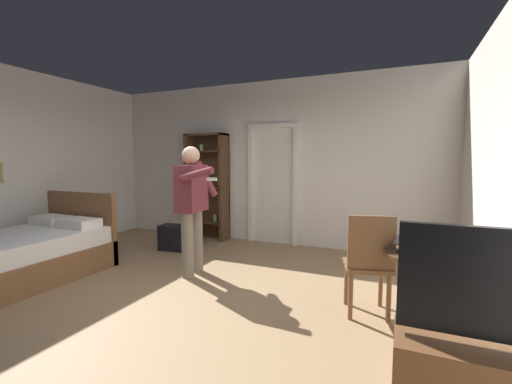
{
  "coord_description": "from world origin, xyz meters",
  "views": [
    {
      "loc": [
        2.26,
        -2.89,
        1.49
      ],
      "look_at": [
        0.75,
        0.56,
        1.13
      ],
      "focal_mm": 23.32,
      "sensor_mm": 36.0,
      "label": 1
    }
  ],
  "objects_px": {
    "bed": "(20,256)",
    "suitcase_dark": "(178,238)",
    "wooden_chair": "(369,261)",
    "side_table": "(422,279)",
    "laptop": "(419,248)",
    "person_blue_shirt": "(192,202)",
    "tv_flatscreen": "(498,384)",
    "bookshelf": "(208,183)",
    "bottle_on_table": "(444,244)"
  },
  "relations": [
    {
      "from": "bed",
      "to": "suitcase_dark",
      "type": "relative_size",
      "value": 3.42
    },
    {
      "from": "wooden_chair",
      "to": "side_table",
      "type": "bearing_deg",
      "value": -15.61
    },
    {
      "from": "laptop",
      "to": "person_blue_shirt",
      "type": "height_order",
      "value": "person_blue_shirt"
    },
    {
      "from": "bed",
      "to": "side_table",
      "type": "height_order",
      "value": "bed"
    },
    {
      "from": "suitcase_dark",
      "to": "tv_flatscreen",
      "type": "bearing_deg",
      "value": -39.46
    },
    {
      "from": "laptop",
      "to": "tv_flatscreen",
      "type": "bearing_deg",
      "value": -72.84
    },
    {
      "from": "person_blue_shirt",
      "to": "tv_flatscreen",
      "type": "bearing_deg",
      "value": -28.3
    },
    {
      "from": "bed",
      "to": "suitcase_dark",
      "type": "xyz_separation_m",
      "value": [
        0.96,
        1.9,
        -0.1
      ]
    },
    {
      "from": "tv_flatscreen",
      "to": "bed",
      "type": "bearing_deg",
      "value": 173.33
    },
    {
      "from": "bookshelf",
      "to": "side_table",
      "type": "bearing_deg",
      "value": -32.59
    },
    {
      "from": "bookshelf",
      "to": "side_table",
      "type": "relative_size",
      "value": 2.83
    },
    {
      "from": "bed",
      "to": "tv_flatscreen",
      "type": "xyz_separation_m",
      "value": [
        4.82,
        -0.56,
        0.04
      ]
    },
    {
      "from": "bed",
      "to": "laptop",
      "type": "xyz_separation_m",
      "value": [
        4.48,
        0.54,
        0.45
      ]
    },
    {
      "from": "bed",
      "to": "person_blue_shirt",
      "type": "xyz_separation_m",
      "value": [
        1.87,
        1.02,
        0.66
      ]
    },
    {
      "from": "side_table",
      "to": "person_blue_shirt",
      "type": "distance_m",
      "value": 2.73
    },
    {
      "from": "person_blue_shirt",
      "to": "laptop",
      "type": "bearing_deg",
      "value": -10.55
    },
    {
      "from": "bookshelf",
      "to": "suitcase_dark",
      "type": "distance_m",
      "value": 1.27
    },
    {
      "from": "bottle_on_table",
      "to": "wooden_chair",
      "type": "relative_size",
      "value": 0.28
    },
    {
      "from": "bed",
      "to": "bookshelf",
      "type": "bearing_deg",
      "value": 71.28
    },
    {
      "from": "laptop",
      "to": "bottle_on_table",
      "type": "relative_size",
      "value": 1.46
    },
    {
      "from": "tv_flatscreen",
      "to": "suitcase_dark",
      "type": "height_order",
      "value": "tv_flatscreen"
    },
    {
      "from": "wooden_chair",
      "to": "suitcase_dark",
      "type": "distance_m",
      "value": 3.35
    },
    {
      "from": "bottle_on_table",
      "to": "wooden_chair",
      "type": "distance_m",
      "value": 0.68
    },
    {
      "from": "laptop",
      "to": "suitcase_dark",
      "type": "relative_size",
      "value": 0.68
    },
    {
      "from": "bed",
      "to": "person_blue_shirt",
      "type": "bearing_deg",
      "value": 28.66
    },
    {
      "from": "tv_flatscreen",
      "to": "laptop",
      "type": "xyz_separation_m",
      "value": [
        -0.34,
        1.1,
        0.41
      ]
    },
    {
      "from": "bed",
      "to": "person_blue_shirt",
      "type": "height_order",
      "value": "person_blue_shirt"
    },
    {
      "from": "tv_flatscreen",
      "to": "bookshelf",
      "type": "bearing_deg",
      "value": 138.45
    },
    {
      "from": "tv_flatscreen",
      "to": "bottle_on_table",
      "type": "distance_m",
      "value": 1.17
    },
    {
      "from": "bed",
      "to": "bottle_on_table",
      "type": "distance_m",
      "value": 4.71
    },
    {
      "from": "wooden_chair",
      "to": "bottle_on_table",
      "type": "bearing_deg",
      "value": -19.22
    },
    {
      "from": "tv_flatscreen",
      "to": "person_blue_shirt",
      "type": "xyz_separation_m",
      "value": [
        -2.95,
        1.59,
        0.61
      ]
    },
    {
      "from": "tv_flatscreen",
      "to": "wooden_chair",
      "type": "distance_m",
      "value": 1.49
    },
    {
      "from": "laptop",
      "to": "suitcase_dark",
      "type": "xyz_separation_m",
      "value": [
        -3.52,
        1.36,
        -0.54
      ]
    },
    {
      "from": "bed",
      "to": "suitcase_dark",
      "type": "bearing_deg",
      "value": 63.27
    },
    {
      "from": "tv_flatscreen",
      "to": "laptop",
      "type": "bearing_deg",
      "value": 107.16
    },
    {
      "from": "bottle_on_table",
      "to": "suitcase_dark",
      "type": "relative_size",
      "value": 0.47
    },
    {
      "from": "tv_flatscreen",
      "to": "bottle_on_table",
      "type": "bearing_deg",
      "value": 98.52
    },
    {
      "from": "laptop",
      "to": "wooden_chair",
      "type": "relative_size",
      "value": 0.4
    },
    {
      "from": "laptop",
      "to": "wooden_chair",
      "type": "distance_m",
      "value": 0.49
    },
    {
      "from": "bed",
      "to": "wooden_chair",
      "type": "bearing_deg",
      "value": 9.83
    },
    {
      "from": "side_table",
      "to": "laptop",
      "type": "xyz_separation_m",
      "value": [
        -0.04,
        -0.04,
        0.28
      ]
    },
    {
      "from": "wooden_chair",
      "to": "person_blue_shirt",
      "type": "xyz_separation_m",
      "value": [
        -2.2,
        0.32,
        0.42
      ]
    },
    {
      "from": "tv_flatscreen",
      "to": "person_blue_shirt",
      "type": "relative_size",
      "value": 0.7
    },
    {
      "from": "wooden_chair",
      "to": "bookshelf",
      "type": "bearing_deg",
      "value": 145.34
    },
    {
      "from": "bookshelf",
      "to": "person_blue_shirt",
      "type": "height_order",
      "value": "bookshelf"
    },
    {
      "from": "bookshelf",
      "to": "wooden_chair",
      "type": "xyz_separation_m",
      "value": [
        3.1,
        -2.14,
        -0.52
      ]
    },
    {
      "from": "bottle_on_table",
      "to": "tv_flatscreen",
      "type": "bearing_deg",
      "value": -81.48
    },
    {
      "from": "tv_flatscreen",
      "to": "side_table",
      "type": "bearing_deg",
      "value": 104.67
    },
    {
      "from": "tv_flatscreen",
      "to": "side_table",
      "type": "xyz_separation_m",
      "value": [
        -0.3,
        1.14,
        0.13
      ]
    }
  ]
}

